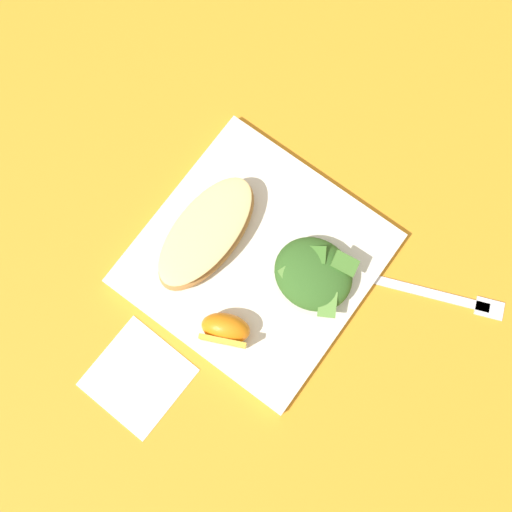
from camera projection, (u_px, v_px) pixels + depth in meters
name	position (u px, v px, depth m)	size (l,w,h in m)	color
ground	(256.00, 260.00, 0.76)	(3.00, 3.00, 0.00)	orange
white_plate	(256.00, 259.00, 0.75)	(0.28, 0.28, 0.02)	white
cheesy_pizza_bread	(207.00, 233.00, 0.73)	(0.08, 0.17, 0.04)	#B77F42
green_salad_pile	(313.00, 274.00, 0.72)	(0.10, 0.09, 0.04)	#336023
orange_wedge_front	(225.00, 330.00, 0.71)	(0.07, 0.06, 0.04)	orange
paper_napkin	(138.00, 377.00, 0.73)	(0.11, 0.11, 0.00)	white
metal_fork	(444.00, 297.00, 0.75)	(0.18, 0.09, 0.01)	silver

